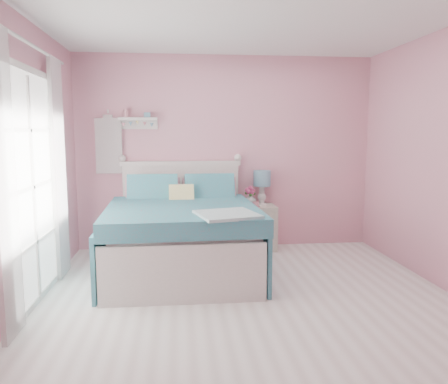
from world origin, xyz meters
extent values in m
plane|color=silver|center=(0.00, 0.00, 0.00)|extent=(4.50, 4.50, 0.00)
plane|color=pink|center=(0.00, 2.25, 1.30)|extent=(4.00, 0.00, 4.00)
plane|color=pink|center=(0.00, -2.25, 1.30)|extent=(4.00, 0.00, 4.00)
plane|color=pink|center=(-2.00, 0.00, 1.30)|extent=(0.00, 4.50, 4.50)
plane|color=white|center=(0.00, 0.00, 2.60)|extent=(4.50, 4.50, 0.00)
cube|color=silver|center=(-0.61, 1.19, 0.22)|extent=(1.57, 2.04, 0.43)
cube|color=silver|center=(-0.61, 1.19, 0.51)|extent=(1.51, 1.97, 0.16)
cube|color=silver|center=(-0.61, 2.19, 0.57)|extent=(1.54, 0.07, 1.14)
cube|color=silver|center=(-0.61, 2.19, 1.17)|extent=(1.60, 0.09, 0.06)
cube|color=silver|center=(-0.61, 0.20, 0.28)|extent=(1.54, 0.06, 0.56)
cube|color=teal|center=(-0.61, 1.04, 0.68)|extent=(1.68, 1.78, 0.18)
cube|color=#CE8594|center=(-0.97, 1.87, 0.79)|extent=(0.69, 0.30, 0.43)
cube|color=#CE8594|center=(-0.26, 1.87, 0.79)|extent=(0.69, 0.30, 0.43)
cube|color=#CCBC59|center=(-0.61, 1.59, 0.79)|extent=(0.31, 0.23, 0.31)
cube|color=beige|center=(0.44, 2.03, 0.30)|extent=(0.42, 0.39, 0.60)
cube|color=silver|center=(0.44, 1.84, 0.47)|extent=(0.36, 0.02, 0.16)
sphere|color=white|center=(0.44, 1.82, 0.47)|extent=(0.03, 0.03, 0.03)
cylinder|color=white|center=(0.48, 2.11, 0.61)|extent=(0.15, 0.15, 0.02)
cylinder|color=white|center=(0.48, 2.11, 0.74)|extent=(0.07, 0.07, 0.25)
cylinder|color=#6FA3BA|center=(0.48, 2.11, 0.96)|extent=(0.23, 0.23, 0.21)
imported|color=silver|center=(0.31, 2.04, 0.68)|extent=(0.19, 0.19, 0.17)
imported|color=pink|center=(0.36, 1.91, 0.64)|extent=(0.09, 0.09, 0.07)
sphere|color=#C54379|center=(0.31, 2.04, 0.84)|extent=(0.06, 0.06, 0.06)
sphere|color=#C54379|center=(0.35, 2.06, 0.80)|extent=(0.06, 0.06, 0.06)
sphere|color=#C54379|center=(0.27, 2.05, 0.81)|extent=(0.06, 0.06, 0.06)
sphere|color=#C54379|center=(0.33, 2.01, 0.78)|extent=(0.06, 0.06, 0.06)
sphere|color=#C54379|center=(0.28, 2.02, 0.79)|extent=(0.06, 0.06, 0.06)
cube|color=silver|center=(-1.16, 2.17, 1.75)|extent=(0.50, 0.14, 0.04)
cube|color=silver|center=(-1.16, 2.23, 1.68)|extent=(0.50, 0.03, 0.12)
cylinder|color=#D18C99|center=(-1.31, 2.17, 1.82)|extent=(0.06, 0.06, 0.10)
cube|color=#6FA3BA|center=(-1.04, 2.17, 1.80)|extent=(0.08, 0.06, 0.07)
cube|color=white|center=(-1.55, 2.18, 1.40)|extent=(0.34, 0.03, 0.72)
cube|color=silver|center=(-1.97, 0.40, 2.13)|extent=(0.04, 1.32, 0.06)
cube|color=silver|center=(-1.97, 0.40, 0.03)|extent=(0.04, 1.32, 0.06)
cube|color=silver|center=(-1.97, -0.23, 1.05)|extent=(0.04, 0.06, 2.10)
cube|color=silver|center=(-1.97, 1.03, 1.05)|extent=(0.04, 0.06, 2.10)
cube|color=white|center=(-1.97, 0.40, 1.08)|extent=(0.02, 1.20, 2.04)
cube|color=white|center=(-1.92, -0.34, 1.18)|extent=(0.04, 0.40, 2.32)
cube|color=white|center=(-1.92, 1.14, 1.18)|extent=(0.04, 0.40, 2.32)
camera|label=1|loc=(-0.64, -3.68, 1.57)|focal=35.00mm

